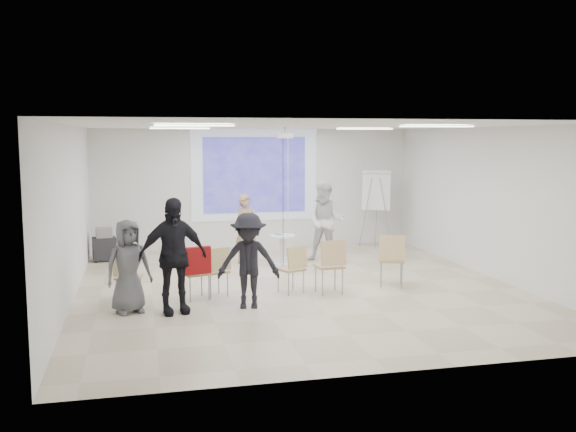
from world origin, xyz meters
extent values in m
cube|color=beige|center=(0.00, 0.00, -0.05)|extent=(8.00, 9.00, 0.10)
cube|color=white|center=(0.00, 0.00, 3.05)|extent=(8.00, 9.00, 0.10)
cube|color=silver|center=(0.00, 4.55, 1.50)|extent=(8.00, 0.10, 3.00)
cube|color=silver|center=(-4.05, 0.00, 1.50)|extent=(0.10, 9.00, 3.00)
cube|color=silver|center=(4.05, 0.00, 1.50)|extent=(0.10, 9.00, 3.00)
cube|color=silver|center=(0.00, 4.49, 1.85)|extent=(3.20, 0.01, 2.30)
cube|color=#302E9F|center=(0.00, 4.47, 1.85)|extent=(2.60, 0.01, 1.90)
cylinder|color=white|center=(0.18, 2.11, 0.02)|extent=(0.45, 0.45, 0.05)
cylinder|color=silver|center=(0.18, 2.11, 0.32)|extent=(0.12, 0.12, 0.60)
cylinder|color=white|center=(0.18, 2.11, 0.65)|extent=(0.62, 0.62, 0.04)
cube|color=silver|center=(0.23, 2.09, 0.67)|extent=(0.22, 0.18, 0.01)
cube|color=#3F86BE|center=(0.10, 2.16, 0.68)|extent=(0.15, 0.20, 0.01)
imported|color=tan|center=(-0.56, 2.51, 0.87)|extent=(0.76, 0.66, 1.74)
imported|color=white|center=(1.22, 2.33, 1.01)|extent=(1.21, 1.11, 2.02)
cube|color=white|center=(-0.38, 2.76, 1.15)|extent=(0.09, 0.13, 0.04)
cube|color=silver|center=(1.04, 2.58, 1.36)|extent=(0.08, 0.11, 0.04)
cube|color=tan|center=(-3.06, -0.29, 0.41)|extent=(0.49, 0.49, 0.04)
cube|color=tan|center=(-3.12, -0.46, 0.64)|extent=(0.39, 0.20, 0.37)
cylinder|color=gray|center=(-3.26, -0.39, 0.20)|extent=(0.03, 0.03, 0.40)
cylinder|color=#92959A|center=(-2.96, -0.49, 0.20)|extent=(0.03, 0.03, 0.40)
cylinder|color=#94989D|center=(-3.16, -0.09, 0.20)|extent=(0.03, 0.03, 0.40)
cylinder|color=#93969B|center=(-2.86, -0.20, 0.20)|extent=(0.03, 0.03, 0.40)
cube|color=tan|center=(-1.93, -0.44, 0.45)|extent=(0.52, 0.52, 0.04)
cube|color=tan|center=(-1.87, -0.63, 0.71)|extent=(0.43, 0.20, 0.40)
cylinder|color=gray|center=(-2.05, -0.65, 0.22)|extent=(0.03, 0.03, 0.44)
cylinder|color=#969A9E|center=(-1.72, -0.56, 0.22)|extent=(0.03, 0.03, 0.44)
cylinder|color=gray|center=(-2.14, -0.32, 0.22)|extent=(0.03, 0.03, 0.44)
cylinder|color=gray|center=(-1.81, -0.23, 0.22)|extent=(0.03, 0.03, 0.44)
cube|color=tan|center=(-1.59, -0.31, 0.45)|extent=(0.54, 0.54, 0.04)
cube|color=tan|center=(-1.52, -0.50, 0.69)|extent=(0.42, 0.23, 0.40)
cylinder|color=gray|center=(-1.69, -0.53, 0.22)|extent=(0.03, 0.03, 0.44)
cylinder|color=gray|center=(-1.37, -0.41, 0.22)|extent=(0.03, 0.03, 0.44)
cylinder|color=#919599|center=(-1.81, -0.22, 0.22)|extent=(0.03, 0.03, 0.44)
cylinder|color=#909398|center=(-1.49, -0.10, 0.22)|extent=(0.03, 0.03, 0.44)
cube|color=tan|center=(-0.22, -0.39, 0.43)|extent=(0.53, 0.53, 0.04)
cube|color=tan|center=(-0.15, -0.56, 0.68)|extent=(0.41, 0.23, 0.39)
cylinder|color=gray|center=(-0.32, -0.60, 0.21)|extent=(0.03, 0.03, 0.43)
cylinder|color=#95999D|center=(-0.01, -0.48, 0.21)|extent=(0.03, 0.03, 0.43)
cylinder|color=gray|center=(-0.44, -0.30, 0.21)|extent=(0.03, 0.03, 0.43)
cylinder|color=gray|center=(-0.13, -0.17, 0.21)|extent=(0.03, 0.03, 0.43)
cube|color=tan|center=(0.44, -0.57, 0.50)|extent=(0.49, 0.49, 0.04)
cube|color=tan|center=(0.45, -0.79, 0.77)|extent=(0.47, 0.12, 0.44)
cylinder|color=gray|center=(0.26, -0.76, 0.24)|extent=(0.03, 0.03, 0.49)
cylinder|color=#95979D|center=(0.64, -0.74, 0.24)|extent=(0.03, 0.03, 0.49)
cylinder|color=gray|center=(0.24, -0.39, 0.24)|extent=(0.03, 0.03, 0.49)
cylinder|color=gray|center=(0.61, -0.37, 0.24)|extent=(0.03, 0.03, 0.49)
cube|color=tan|center=(1.74, -0.29, 0.50)|extent=(0.60, 0.60, 0.04)
cube|color=tan|center=(1.67, -0.50, 0.78)|extent=(0.47, 0.25, 0.45)
cylinder|color=gray|center=(1.50, -0.40, 0.25)|extent=(0.03, 0.03, 0.49)
cylinder|color=gray|center=(1.85, -0.53, 0.25)|extent=(0.03, 0.03, 0.49)
cylinder|color=gray|center=(1.63, -0.05, 0.25)|extent=(0.03, 0.03, 0.49)
cylinder|color=gray|center=(1.99, -0.18, 0.25)|extent=(0.03, 0.03, 0.49)
cube|color=maroon|center=(-1.93, -0.66, 0.72)|extent=(0.50, 0.24, 0.46)
imported|color=black|center=(-1.59, -0.29, 0.48)|extent=(0.39, 0.34, 0.03)
imported|color=black|center=(-2.35, -1.26, 1.06)|extent=(1.36, 0.98, 2.13)
imported|color=black|center=(-1.13, -1.21, 0.89)|extent=(1.26, 0.85, 1.78)
imported|color=#5D5E63|center=(-3.04, -1.05, 0.84)|extent=(0.95, 0.78, 1.68)
cylinder|color=#92949A|center=(2.71, 3.80, 0.91)|extent=(0.24, 0.33, 1.78)
cylinder|color=#96999E|center=(3.17, 3.59, 0.91)|extent=(0.39, 0.08, 1.78)
cylinder|color=gray|center=(3.07, 3.99, 0.91)|extent=(0.19, 0.37, 1.78)
cube|color=white|center=(2.99, 3.81, 1.46)|extent=(0.73, 0.48, 1.00)
cube|color=#979A9F|center=(3.01, 3.84, 1.91)|extent=(0.69, 0.35, 0.07)
cube|color=black|center=(-3.65, 3.52, 0.28)|extent=(0.55, 0.47, 0.51)
cube|color=gray|center=(-3.65, 3.52, 0.65)|extent=(0.39, 0.35, 0.22)
cylinder|color=black|center=(-3.83, 3.34, 0.03)|extent=(0.07, 0.07, 0.06)
cylinder|color=black|center=(-3.43, 3.39, 0.03)|extent=(0.07, 0.07, 0.06)
cylinder|color=black|center=(-3.87, 3.64, 0.03)|extent=(0.07, 0.07, 0.06)
cylinder|color=black|center=(-3.47, 3.70, 0.03)|extent=(0.07, 0.07, 0.06)
cube|color=white|center=(0.10, 1.50, 2.82)|extent=(0.30, 0.25, 0.10)
cylinder|color=gray|center=(0.10, 1.50, 2.93)|extent=(0.04, 0.04, 0.14)
cylinder|color=black|center=(0.04, 1.42, 1.39)|extent=(0.01, 0.01, 2.77)
cylinder|color=white|center=(0.14, 1.40, 1.39)|extent=(0.01, 0.01, 2.77)
cube|color=white|center=(-2.00, 2.00, 2.97)|extent=(1.20, 0.30, 0.02)
cube|color=white|center=(2.00, 2.00, 2.97)|extent=(1.20, 0.30, 0.02)
cube|color=white|center=(-2.00, -1.50, 2.97)|extent=(1.20, 0.30, 0.02)
cube|color=white|center=(2.00, -1.50, 2.97)|extent=(1.20, 0.30, 0.02)
camera|label=1|loc=(-2.84, -11.39, 2.79)|focal=40.00mm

